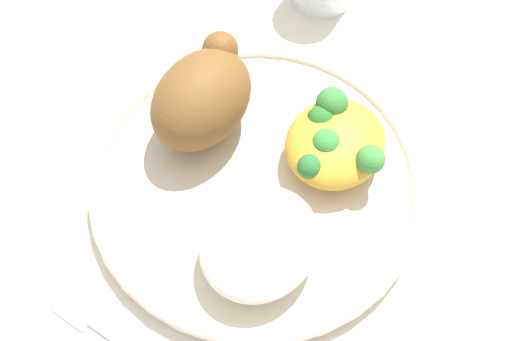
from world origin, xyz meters
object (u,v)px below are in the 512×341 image
Objects in this scene: roasted_chicken at (203,97)px; rice_pile at (260,243)px; mac_cheese_with_broccoli at (334,141)px; fork at (117,339)px; plate at (256,181)px.

rice_pile is at bearing -124.41° from roasted_chicken.
mac_cheese_with_broccoli is at bearing -72.31° from roasted_chicken.
roasted_chicken is 0.80× the size of fork.
plate is at bearing -106.13° from roasted_chicken.
fork is (-0.12, 0.06, -0.04)m from rice_pile.
fork is (-0.23, 0.06, -0.04)m from mac_cheese_with_broccoli.
rice_pile is (-0.06, -0.04, 0.03)m from plate.
roasted_chicken is 1.19× the size of mac_cheese_with_broccoli.
plate is at bearing -3.94° from fork.
mac_cheese_with_broccoli reaches higher than fork.
mac_cheese_with_broccoli is (0.04, -0.11, -0.02)m from roasted_chicken.
mac_cheese_with_broccoli is at bearing -37.23° from plate.
fork is at bearing 166.68° from mac_cheese_with_broccoli.
plate is at bearing 142.77° from mac_cheese_with_broccoli.
plate reaches higher than fork.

